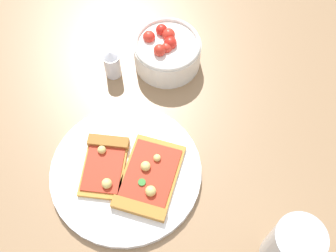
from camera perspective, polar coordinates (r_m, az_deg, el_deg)
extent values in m
plane|color=#93704C|center=(0.76, -1.57, -7.36)|extent=(2.40, 2.40, 0.00)
cylinder|color=white|center=(0.76, -5.59, -6.09)|extent=(0.26, 0.26, 0.01)
cube|color=gold|center=(0.74, -2.41, -6.69)|extent=(0.16, 0.16, 0.01)
cube|color=#B77A33|center=(0.72, -3.89, -10.86)|extent=(0.08, 0.08, 0.01)
cube|color=#B22D19|center=(0.73, -2.43, -6.54)|extent=(0.14, 0.14, 0.00)
sphere|color=#EAD172|center=(0.74, -1.46, -4.24)|extent=(0.01, 0.01, 0.01)
cylinder|color=#388433|center=(0.73, -3.63, -7.15)|extent=(0.01, 0.01, 0.00)
sphere|color=#EAD172|center=(0.73, -2.99, -5.34)|extent=(0.02, 0.02, 0.02)
sphere|color=#EAD172|center=(0.72, -2.31, -8.60)|extent=(0.02, 0.02, 0.02)
cube|color=gold|center=(0.75, -8.46, -5.44)|extent=(0.13, 0.12, 0.01)
cube|color=#A36B2D|center=(0.77, -7.88, -2.17)|extent=(0.06, 0.07, 0.02)
cube|color=#B22D19|center=(0.75, -8.51, -5.28)|extent=(0.11, 0.11, 0.00)
sphere|color=#EAD172|center=(0.76, -8.76, -3.14)|extent=(0.02, 0.02, 0.02)
sphere|color=#EAD172|center=(0.73, -8.10, -7.55)|extent=(0.02, 0.02, 0.02)
cylinder|color=white|center=(0.86, -0.10, 9.59)|extent=(0.13, 0.13, 0.06)
torus|color=white|center=(0.83, -0.10, 10.89)|extent=(0.13, 0.13, 0.01)
sphere|color=red|center=(0.84, 0.10, 12.02)|extent=(0.02, 0.02, 0.02)
sphere|color=red|center=(0.84, -2.54, 11.73)|extent=(0.02, 0.02, 0.02)
sphere|color=red|center=(0.83, 0.32, 10.92)|extent=(0.03, 0.03, 0.03)
sphere|color=red|center=(0.82, -1.12, 10.01)|extent=(0.02, 0.02, 0.02)
sphere|color=red|center=(0.83, -0.19, 10.30)|extent=(0.02, 0.02, 0.02)
sphere|color=red|center=(0.85, -0.86, 12.63)|extent=(0.02, 0.02, 0.02)
cylinder|color=silver|center=(0.69, 16.02, -15.18)|extent=(0.07, 0.07, 0.12)
cylinder|color=black|center=(0.70, 15.79, -15.39)|extent=(0.06, 0.06, 0.09)
cube|color=white|center=(0.67, 17.55, -13.92)|extent=(0.03, 0.03, 0.02)
cylinder|color=silver|center=(0.85, -7.39, 8.00)|extent=(0.03, 0.03, 0.06)
cone|color=silver|center=(0.82, -7.65, 9.38)|extent=(0.03, 0.03, 0.01)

